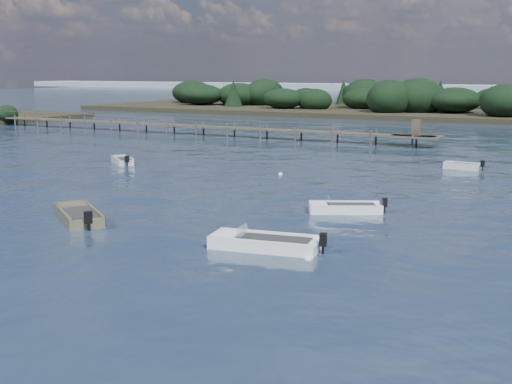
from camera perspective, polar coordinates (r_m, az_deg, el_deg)
The scene contains 10 objects.
ground at distance 79.26m, azimuth 13.27°, elevation 5.00°, with size 400.00×400.00×0.00m, color #172336.
dinghy_mid_white_a at distance 27.58m, azimuth 0.76°, elevation -4.74°, with size 5.09×2.49×1.17m.
tender_far_grey at distance 53.87m, azimuth -11.78°, elevation 2.65°, with size 3.14×2.85×1.09m.
tender_far_grey_b at distance 52.29m, azimuth 17.85°, elevation 2.11°, with size 3.04×1.31×1.03m.
dinghy_mid_grey at distance 33.89m, azimuth -15.52°, elevation -2.19°, with size 4.54×3.93×1.21m.
dinghy_mid_white_b at distance 34.94m, azimuth 7.91°, elevation -1.56°, with size 4.12×3.03×1.04m.
buoy_b at distance 26.10m, azimuth 4.66°, elevation -6.03°, with size 0.32×0.32×0.32m, color silver.
buoy_e at distance 47.20m, azimuth 2.18°, elevation 1.56°, with size 0.32×0.32×0.32m, color silver.
jetty at distance 76.83m, azimuth -5.04°, elevation 5.81°, with size 64.50×3.20×3.40m.
distant_haze at distance 269.81m, azimuth 3.73°, elevation 9.10°, with size 280.00×20.00×2.40m, color #8495A4.
Camera 1 is at (19.61, -16.43, 7.50)m, focal length 45.00 mm.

